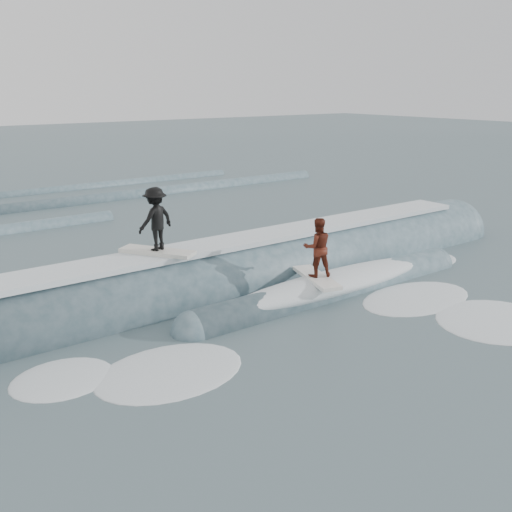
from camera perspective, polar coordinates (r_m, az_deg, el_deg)
ground at (r=13.89m, az=6.60°, el=-6.92°), size 160.00×160.00×0.00m
breaking_wave at (r=16.49m, az=-1.02°, el=-2.82°), size 22.83×4.07×2.58m
surfer_black at (r=14.79m, az=-9.99°, el=3.36°), size 1.57×1.97×1.73m
surfer_red at (r=15.20m, az=6.15°, el=0.48°), size 1.11×2.07×1.69m
whitewater at (r=14.01m, az=8.62°, el=-6.80°), size 14.52×6.19×0.10m
far_swells at (r=28.38m, az=-21.05°, el=4.30°), size 36.63×8.65×0.80m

